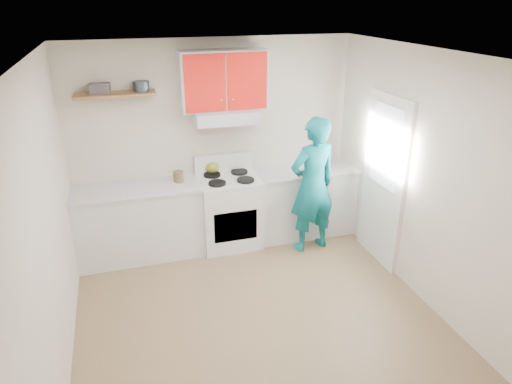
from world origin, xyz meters
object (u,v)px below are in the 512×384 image
object	(u,v)px
stove	(229,211)
person	(313,186)
tin	(141,86)
kettle	(212,167)
crock	(179,177)

from	to	relation	value
stove	person	bearing A→B (deg)	-23.78
stove	tin	bearing A→B (deg)	169.06
person	stove	bearing A→B (deg)	-33.74
tin	person	bearing A→B (deg)	-17.63
stove	kettle	bearing A→B (deg)	121.95
stove	person	size ratio (longest dim) A/B	0.53
stove	kettle	size ratio (longest dim) A/B	4.95
stove	kettle	world-z (taller)	kettle
kettle	person	distance (m)	1.32
kettle	crock	bearing A→B (deg)	-172.54
crock	person	world-z (taller)	person
stove	crock	world-z (taller)	crock
kettle	crock	size ratio (longest dim) A/B	1.21
kettle	stove	bearing A→B (deg)	-71.24
kettle	person	bearing A→B (deg)	-44.27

